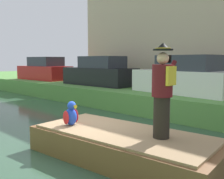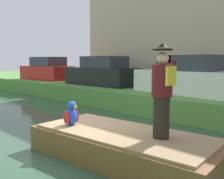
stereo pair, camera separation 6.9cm
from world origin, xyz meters
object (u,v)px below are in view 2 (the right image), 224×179
Objects in this scene: person_pirate at (162,91)px; parked_car_white at (186,77)px; parrot_plush at (71,115)px; parked_car_red at (47,70)px; boat at (123,145)px; parked_car_dark at (102,73)px.

person_pirate is 0.45× the size of parked_car_white.
parked_car_red is (5.73, 10.33, 0.59)m from parrot_plush.
parked_car_dark is at bearing 49.59° from boat.
boat is at bearing 87.09° from person_pirate.
boat is at bearing -165.33° from parked_car_white.
boat is 1.07× the size of parked_car_red.
boat is 8.24m from parked_car_dark.
parked_car_dark is at bearing -90.00° from parked_car_red.
boat is at bearing -70.33° from parrot_plush.
parked_car_red is at bearing 90.00° from parked_car_white.
parked_car_white is 4.83m from parked_car_dark.
boat is 1.05× the size of parked_car_white.
person_pirate is at bearing -73.50° from parrot_plush.
boat is 2.35× the size of person_pirate.
parked_car_white is at bearing -90.00° from parked_car_red.
parked_car_red is at bearing 52.97° from person_pirate.
parrot_plush is at bearing 109.67° from boat.
person_pirate reaches higher than parked_car_white.
parked_car_red is (5.29, 11.56, 1.14)m from boat.
parked_car_red is at bearing 90.00° from parked_car_dark.
parked_car_red is (5.11, 12.42, -0.09)m from person_pirate.
person_pirate reaches higher than parrot_plush.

